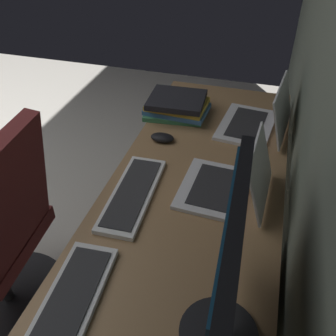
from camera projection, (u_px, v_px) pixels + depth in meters
desk at (182, 236)px, 1.28m from camera, size 2.13×0.65×0.73m
drawer_pedestal at (179, 318)px, 1.38m from camera, size 0.40×0.51×0.69m
monitor_primary at (227, 273)px, 0.78m from camera, size 0.50×0.20×0.44m
laptop_leftmost at (260, 119)px, 1.68m from camera, size 0.37×0.33×0.23m
laptop_left at (232, 182)px, 1.32m from camera, size 0.32×0.33×0.23m
keyboard_main at (68, 307)px, 0.98m from camera, size 0.43×0.17×0.02m
keyboard_spare at (133, 193)px, 1.34m from camera, size 0.42×0.15×0.02m
mouse_main at (162, 138)px, 1.62m from camera, size 0.06×0.10×0.03m
book_stack_near at (177, 106)px, 1.79m from camera, size 0.24×0.31×0.10m
office_chair at (0, 244)px, 1.52m from camera, size 0.56×0.57×0.97m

